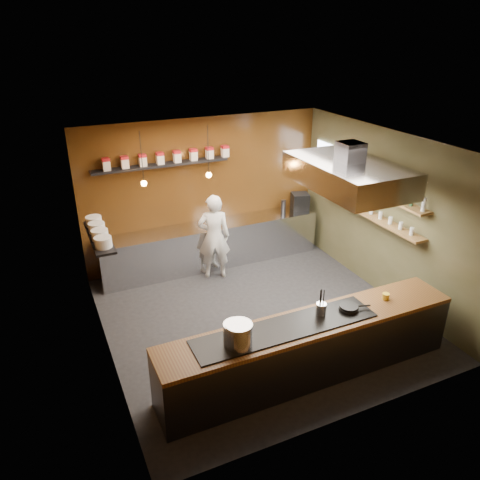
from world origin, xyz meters
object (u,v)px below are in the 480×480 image
extractor_hood (348,174)px  chef (214,237)px  stockpot_large (236,334)px  stockpot_small (239,335)px  espresso_machine (300,201)px

extractor_hood → chef: 3.02m
stockpot_large → chef: bearing=73.0°
stockpot_small → espresso_machine: size_ratio=0.97×
stockpot_large → chef: size_ratio=0.18×
chef → stockpot_small: bearing=90.9°
stockpot_large → stockpot_small: (0.03, -0.04, 0.01)m
stockpot_small → espresso_machine: stockpot_small is taller
stockpot_large → chef: (1.02, 3.33, -0.24)m
extractor_hood → espresso_machine: extractor_hood is taller
extractor_hood → stockpot_large: (-2.46, -1.26, -1.41)m
stockpot_small → chef: 3.52m
stockpot_large → espresso_machine: 5.05m
stockpot_large → extractor_hood: bearing=27.1°
stockpot_small → chef: chef is taller
stockpot_small → espresso_machine: 5.06m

